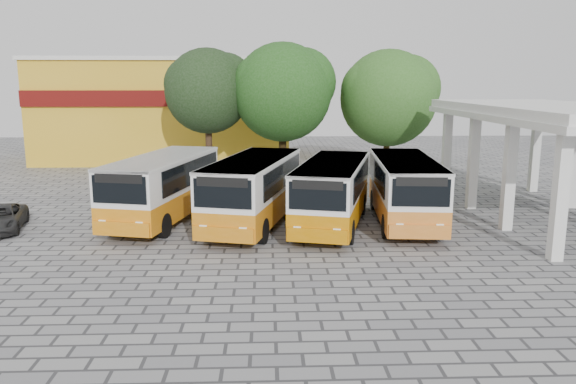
{
  "coord_description": "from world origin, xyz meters",
  "views": [
    {
      "loc": [
        -2.68,
        -21.88,
        6.46
      ],
      "look_at": [
        -1.75,
        3.18,
        1.5
      ],
      "focal_mm": 35.0,
      "sensor_mm": 36.0,
      "label": 1
    }
  ],
  "objects_px": {
    "bus_centre_right": "(333,190)",
    "bus_centre_left": "(254,187)",
    "bus_far_left": "(163,184)",
    "bus_far_right": "(405,186)",
    "parked_car": "(1,218)"
  },
  "relations": [
    {
      "from": "bus_centre_right",
      "to": "bus_far_right",
      "type": "xyz_separation_m",
      "value": [
        3.38,
        0.54,
        0.02
      ]
    },
    {
      "from": "bus_far_left",
      "to": "parked_car",
      "type": "relative_size",
      "value": 2.27
    },
    {
      "from": "bus_centre_right",
      "to": "parked_car",
      "type": "distance_m",
      "value": 14.7
    },
    {
      "from": "bus_centre_right",
      "to": "bus_centre_left",
      "type": "bearing_deg",
      "value": -170.71
    },
    {
      "from": "bus_far_right",
      "to": "parked_car",
      "type": "relative_size",
      "value": 2.17
    },
    {
      "from": "bus_far_right",
      "to": "bus_centre_right",
      "type": "bearing_deg",
      "value": -165.5
    },
    {
      "from": "bus_far_left",
      "to": "parked_car",
      "type": "distance_m",
      "value": 7.16
    },
    {
      "from": "parked_car",
      "to": "bus_far_left",
      "type": "bearing_deg",
      "value": -1.66
    },
    {
      "from": "bus_far_left",
      "to": "bus_centre_right",
      "type": "distance_m",
      "value": 7.87
    },
    {
      "from": "bus_far_left",
      "to": "bus_centre_right",
      "type": "height_order",
      "value": "bus_far_left"
    },
    {
      "from": "bus_centre_right",
      "to": "parked_car",
      "type": "bearing_deg",
      "value": -164.91
    },
    {
      "from": "bus_far_left",
      "to": "bus_centre_left",
      "type": "xyz_separation_m",
      "value": [
        4.21,
        -1.02,
        0.01
      ]
    },
    {
      "from": "bus_far_left",
      "to": "bus_far_right",
      "type": "bearing_deg",
      "value": 8.98
    },
    {
      "from": "bus_far_right",
      "to": "parked_car",
      "type": "height_order",
      "value": "bus_far_right"
    },
    {
      "from": "bus_far_left",
      "to": "bus_centre_left",
      "type": "relative_size",
      "value": 0.99
    }
  ]
}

